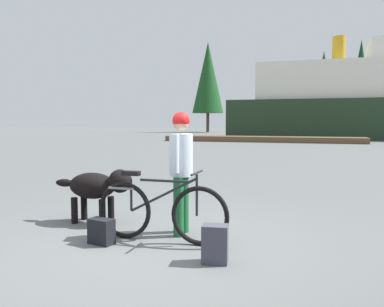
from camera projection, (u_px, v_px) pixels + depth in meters
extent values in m
plane|color=#595B5B|center=(150.00, 243.00, 5.07)|extent=(160.00, 160.00, 0.00)
torus|color=black|center=(200.00, 216.00, 4.93)|extent=(0.75, 0.06, 0.75)
torus|color=black|center=(125.00, 210.00, 5.24)|extent=(0.75, 0.06, 0.75)
cube|color=black|center=(164.00, 181.00, 5.03)|extent=(0.67, 0.03, 0.03)
cube|color=black|center=(163.00, 195.00, 5.06)|extent=(0.90, 0.03, 0.49)
cylinder|color=black|center=(131.00, 195.00, 5.20)|extent=(0.03, 0.03, 0.42)
cylinder|color=black|center=(197.00, 195.00, 4.92)|extent=(0.03, 0.03, 0.52)
cube|color=black|center=(131.00, 173.00, 5.17)|extent=(0.24, 0.10, 0.06)
cylinder|color=black|center=(197.00, 173.00, 4.89)|extent=(0.03, 0.44, 0.03)
cube|color=slate|center=(123.00, 188.00, 5.22)|extent=(0.36, 0.14, 0.02)
cylinder|color=#19592D|center=(184.00, 204.00, 5.53)|extent=(0.14, 0.14, 0.81)
cylinder|color=#19592D|center=(178.00, 207.00, 5.32)|extent=(0.14, 0.14, 0.81)
cylinder|color=silver|center=(181.00, 155.00, 5.37)|extent=(0.32, 0.32, 0.57)
cylinder|color=silver|center=(186.00, 151.00, 5.58)|extent=(0.09, 0.09, 0.51)
cylinder|color=silver|center=(176.00, 154.00, 5.16)|extent=(0.09, 0.09, 0.51)
sphere|color=tan|center=(181.00, 123.00, 5.34)|extent=(0.22, 0.22, 0.22)
sphere|color=red|center=(181.00, 121.00, 5.33)|extent=(0.24, 0.24, 0.24)
ellipsoid|color=black|center=(92.00, 186.00, 6.03)|extent=(0.75, 0.47, 0.40)
sphere|color=black|center=(120.00, 181.00, 5.88)|extent=(0.35, 0.35, 0.35)
ellipsoid|color=black|center=(65.00, 183.00, 6.18)|extent=(0.32, 0.12, 0.12)
cylinder|color=black|center=(111.00, 209.00, 6.11)|extent=(0.10, 0.10, 0.40)
cylinder|color=black|center=(102.00, 213.00, 5.87)|extent=(0.10, 0.10, 0.40)
cylinder|color=black|center=(84.00, 207.00, 6.26)|extent=(0.10, 0.10, 0.40)
cylinder|color=black|center=(74.00, 211.00, 6.02)|extent=(0.10, 0.10, 0.40)
cube|color=#3F3F4C|center=(215.00, 244.00, 4.34)|extent=(0.31, 0.24, 0.42)
cube|color=black|center=(101.00, 231.00, 5.01)|extent=(0.35, 0.24, 0.32)
cube|color=brown|center=(262.00, 139.00, 29.49)|extent=(14.62, 2.21, 0.40)
cube|color=#1E331E|center=(372.00, 119.00, 34.41)|extent=(24.32, 7.88, 3.37)
cube|color=silver|center=(374.00, 81.00, 34.14)|extent=(19.46, 6.62, 3.20)
cylinder|color=#BF8C19|center=(339.00, 50.00, 34.80)|extent=(1.10, 1.10, 2.40)
cylinder|color=#4C331E|center=(208.00, 123.00, 54.32)|extent=(0.42, 0.42, 2.64)
cone|color=#19471E|center=(208.00, 78.00, 53.82)|extent=(4.27, 4.27, 9.59)
cylinder|color=#4C331E|center=(322.00, 123.00, 52.92)|extent=(0.31, 0.31, 2.60)
cone|color=#1E4C28|center=(323.00, 82.00, 52.47)|extent=(3.36, 3.36, 8.18)
cylinder|color=#4C331E|center=(359.00, 124.00, 50.53)|extent=(0.37, 0.37, 2.38)
cone|color=#143819|center=(360.00, 77.00, 50.05)|extent=(3.10, 3.10, 9.39)
cylinder|color=#4C331E|center=(309.00, 120.00, 55.97)|extent=(0.36, 0.36, 3.27)
cone|color=#19471E|center=(309.00, 84.00, 55.54)|extent=(4.16, 4.16, 6.97)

